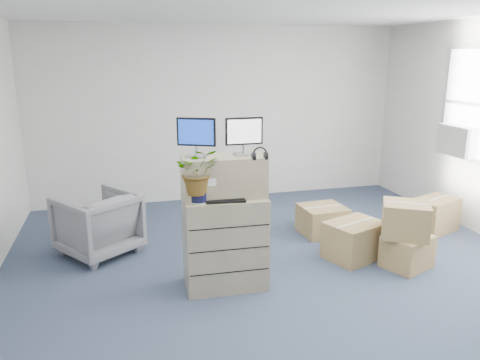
# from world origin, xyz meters

# --- Properties ---
(ground) EXTENTS (7.00, 7.00, 0.00)m
(ground) POSITION_xyz_m (0.00, 0.00, 0.00)
(ground) COLOR #273346
(ground) RESTS_ON ground
(wall_back) EXTENTS (6.00, 0.02, 2.80)m
(wall_back) POSITION_xyz_m (0.00, 3.51, 1.40)
(wall_back) COLOR beige
(wall_back) RESTS_ON ground
(ac_unit) EXTENTS (0.24, 0.60, 0.40)m
(ac_unit) POSITION_xyz_m (2.87, 1.40, 1.20)
(ac_unit) COLOR beige
(ac_unit) RESTS_ON wall_right
(filing_cabinet_lower) EXTENTS (0.83, 0.53, 0.95)m
(filing_cabinet_lower) POSITION_xyz_m (-0.63, 0.40, 0.48)
(filing_cabinet_lower) COLOR gray
(filing_cabinet_lower) RESTS_ON ground
(filing_cabinet_upper) EXTENTS (0.83, 0.44, 0.41)m
(filing_cabinet_upper) POSITION_xyz_m (-0.63, 0.45, 1.16)
(filing_cabinet_upper) COLOR gray
(filing_cabinet_upper) RESTS_ON filing_cabinet_lower
(monitor_left) EXTENTS (0.36, 0.22, 0.38)m
(monitor_left) POSITION_xyz_m (-0.88, 0.48, 1.58)
(monitor_left) COLOR #99999E
(monitor_left) RESTS_ON filing_cabinet_upper
(monitor_right) EXTENTS (0.38, 0.14, 0.37)m
(monitor_right) POSITION_xyz_m (-0.42, 0.45, 1.57)
(monitor_right) COLOR #99999E
(monitor_right) RESTS_ON filing_cabinet_upper
(headphones) EXTENTS (0.15, 0.02, 0.15)m
(headphones) POSITION_xyz_m (-0.31, 0.26, 1.40)
(headphones) COLOR black
(headphones) RESTS_ON filing_cabinet_upper
(keyboard) EXTENTS (0.42, 0.22, 0.02)m
(keyboard) POSITION_xyz_m (-0.66, 0.28, 0.96)
(keyboard) COLOR black
(keyboard) RESTS_ON filing_cabinet_lower
(mouse) EXTENTS (0.09, 0.07, 0.03)m
(mouse) POSITION_xyz_m (-0.34, 0.33, 0.97)
(mouse) COLOR silver
(mouse) RESTS_ON filing_cabinet_lower
(water_bottle) EXTENTS (0.07, 0.07, 0.26)m
(water_bottle) POSITION_xyz_m (-0.50, 0.47, 1.08)
(water_bottle) COLOR #92959A
(water_bottle) RESTS_ON filing_cabinet_lower
(phone_dock) EXTENTS (0.06, 0.05, 0.12)m
(phone_dock) POSITION_xyz_m (-0.65, 0.47, 1.00)
(phone_dock) COLOR silver
(phone_dock) RESTS_ON filing_cabinet_lower
(external_drive) EXTENTS (0.21, 0.17, 0.06)m
(external_drive) POSITION_xyz_m (-0.31, 0.48, 0.98)
(external_drive) COLOR black
(external_drive) RESTS_ON filing_cabinet_lower
(tissue_box) EXTENTS (0.22, 0.14, 0.08)m
(tissue_box) POSITION_xyz_m (-0.27, 0.51, 1.05)
(tissue_box) COLOR #3A6BC7
(tissue_box) RESTS_ON external_drive
(potted_plant) EXTENTS (0.43, 0.48, 0.43)m
(potted_plant) POSITION_xyz_m (-0.91, 0.30, 1.20)
(potted_plant) COLOR #A2BA96
(potted_plant) RESTS_ON filing_cabinet_lower
(office_chair) EXTENTS (1.09, 1.08, 0.83)m
(office_chair) POSITION_xyz_m (-1.92, 1.57, 0.41)
(office_chair) COLOR slate
(office_chair) RESTS_ON ground
(cardboard_boxes) EXTENTS (2.24, 1.77, 0.75)m
(cardboard_boxes) POSITION_xyz_m (1.45, 0.86, 0.26)
(cardboard_boxes) COLOR olive
(cardboard_boxes) RESTS_ON ground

